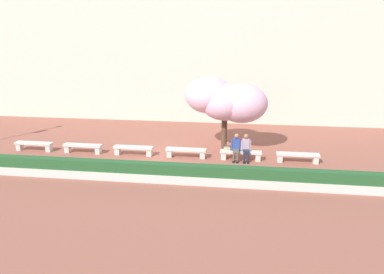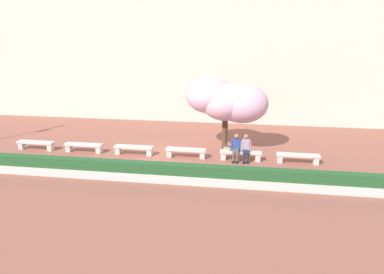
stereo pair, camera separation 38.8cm
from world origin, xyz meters
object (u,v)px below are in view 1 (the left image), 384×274
Objects in this scene: stone_bench_near_west at (83,147)px; stone_bench_center at (133,149)px; stone_bench_near_east at (186,151)px; stone_bench_west_end at (34,145)px; stone_bench_east_end at (241,154)px; stone_bench_far_east at (298,156)px; person_seated_left at (236,146)px; cherry_tree_main at (225,100)px; person_seated_right at (246,147)px; handbag at (227,148)px.

stone_bench_center is at bearing 0.00° from stone_bench_near_west.
stone_bench_center and stone_bench_near_east have the same top height.
stone_bench_west_end and stone_bench_near_west have the same top height.
stone_bench_east_end and stone_bench_far_east have the same top height.
person_seated_left is (7.78, -0.05, 0.39)m from stone_bench_near_west.
cherry_tree_main is (-3.57, 1.65, 2.30)m from stone_bench_far_east.
person_seated_right is at bearing -56.41° from cherry_tree_main.
stone_bench_center is 5.58m from person_seated_right.
stone_bench_center and stone_bench_far_east have the same top height.
handbag is at bearing 0.24° from stone_bench_center.
person_seated_right reaches higher than stone_bench_near_east.
stone_bench_far_east is 5.86× the size of handbag.
stone_bench_near_east is 5.33m from stone_bench_far_east.
stone_bench_west_end is 8.00m from stone_bench_near_east.
stone_bench_near_east is at bearing -136.90° from cherry_tree_main.
stone_bench_near_east is 2.01m from handbag.
person_seated_left is (-0.23, -0.05, 0.39)m from stone_bench_east_end.
stone_bench_west_end is 10.00m from handbag.
handbag is at bearing -81.96° from cherry_tree_main.
stone_bench_near_east is (5.33, 0.00, 0.00)m from stone_bench_near_west.
stone_bench_near_east is at bearing 0.00° from stone_bench_near_west.
person_seated_left is at bearing -1.26° from stone_bench_near_east.
stone_bench_near_east is 1.54× the size of person_seated_left.
stone_bench_far_east is at bearing -24.81° from cherry_tree_main.
stone_bench_west_end is 1.54× the size of person_seated_left.
stone_bench_far_east is 2.47m from person_seated_right.
stone_bench_west_end is 10.90m from person_seated_right.
stone_bench_west_end is 1.54× the size of person_seated_right.
stone_bench_far_east is (10.67, 0.00, 0.00)m from stone_bench_near_west.
person_seated_left is (5.11, -0.05, 0.39)m from stone_bench_center.
stone_bench_near_east is 5.86× the size of handbag.
stone_bench_near_east is 2.92m from person_seated_right.
stone_bench_east_end is at bearing 166.87° from person_seated_right.
stone_bench_west_end is 13.33m from stone_bench_far_east.
stone_bench_center is 1.54× the size of person_seated_left.
stone_bench_near_east is at bearing 180.00° from stone_bench_far_east.
stone_bench_east_end is at bearing 0.00° from stone_bench_near_west.
handbag is at bearing 179.66° from stone_bench_far_east.
handbag is at bearing 170.69° from person_seated_left.
stone_bench_near_west is at bearing 179.63° from person_seated_right.
cherry_tree_main reaches higher than stone_bench_near_west.
handbag is (-0.67, 0.02, 0.27)m from stone_bench_east_end.
stone_bench_west_end is 10.45m from person_seated_left.
stone_bench_west_end is 1.00× the size of stone_bench_near_east.
stone_bench_center is 1.00× the size of stone_bench_near_east.
person_seated_left reaches higher than stone_bench_near_east.
stone_bench_center is at bearing 180.00° from stone_bench_near_east.
stone_bench_near_west and stone_bench_far_east have the same top height.
stone_bench_east_end is at bearing 13.36° from person_seated_left.
cherry_tree_main is (7.10, 1.65, 2.30)m from stone_bench_near_west.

